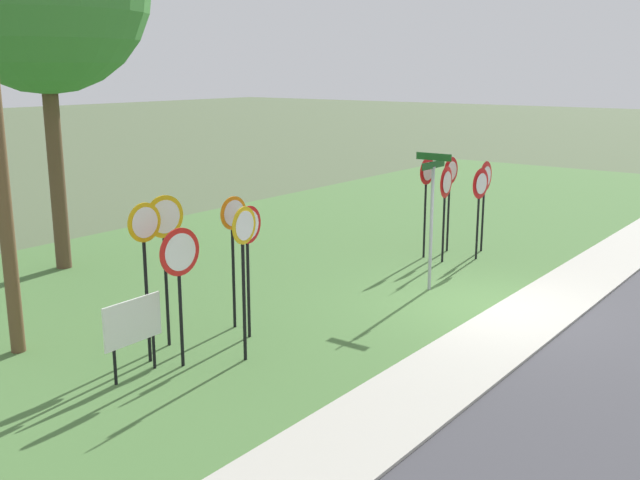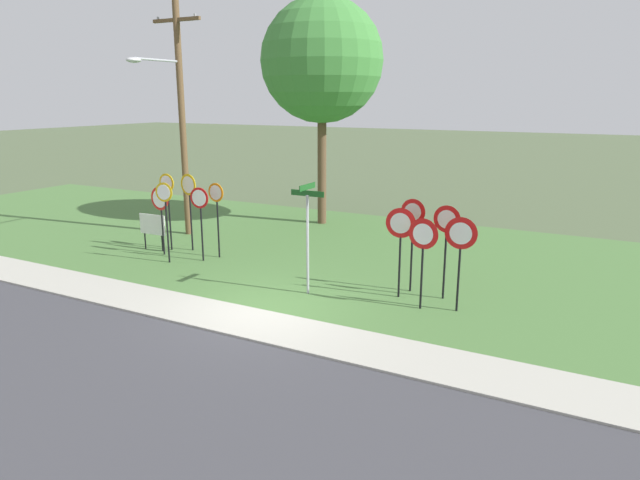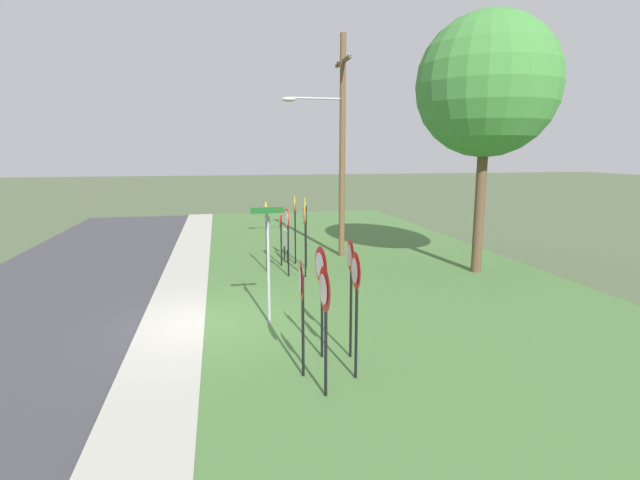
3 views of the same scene
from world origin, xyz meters
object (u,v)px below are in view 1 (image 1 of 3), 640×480
yield_sign_far_right (427,184)px  street_name_post (432,210)px  yield_sign_near_left (486,185)px  yield_sign_center (446,191)px  yield_sign_near_right (451,181)px  yield_sign_far_left (480,192)px  stop_sign_far_center (249,244)px  stop_sign_near_right (233,235)px  stop_sign_near_left (180,267)px  notice_board (133,325)px  stop_sign_center_tall (145,250)px  stop_sign_far_left (244,253)px  stop_sign_far_right (165,237)px

yield_sign_far_right → street_name_post: 2.77m
yield_sign_near_left → yield_sign_center: bearing=168.0°
yield_sign_near_right → yield_sign_far_left: size_ratio=1.08×
yield_sign_far_left → street_name_post: size_ratio=0.78×
stop_sign_far_center → yield_sign_far_right: yield_sign_far_right is taller
yield_sign_near_right → yield_sign_near_left: bearing=-50.5°
stop_sign_near_right → street_name_post: bearing=-18.3°
stop_sign_near_left → yield_sign_far_left: yield_sign_far_left is taller
yield_sign_far_right → street_name_post: (-2.37, -1.44, -0.12)m
street_name_post → yield_sign_near_right: bearing=20.6°
yield_sign_center → street_name_post: bearing=-165.8°
yield_sign_far_right → notice_board: size_ratio=2.03×
stop_sign_near_right → stop_sign_center_tall: 2.04m
yield_sign_far_left → notice_board: size_ratio=1.84×
stop_sign_near_left → yield_sign_near_right: yield_sign_near_right is taller
stop_sign_near_right → stop_sign_center_tall: bearing=-176.0°
stop_sign_far_left → yield_sign_near_left: stop_sign_far_left is taller
stop_sign_near_left → notice_board: size_ratio=1.83×
stop_sign_near_right → stop_sign_far_left: size_ratio=0.96×
stop_sign_center_tall → street_name_post: street_name_post is taller
yield_sign_near_right → yield_sign_far_left: yield_sign_near_right is taller
stop_sign_far_center → yield_sign_near_left: stop_sign_far_center is taller
stop_sign_far_left → yield_sign_far_right: (7.70, 0.98, 0.07)m
yield_sign_far_right → stop_sign_far_center: bearing=-174.8°
stop_sign_far_center → yield_sign_far_right: bearing=-2.2°
stop_sign_near_left → notice_board: bearing=160.0°
stop_sign_near_right → street_name_post: (4.29, -1.68, 0.01)m
stop_sign_center_tall → street_name_post: size_ratio=0.89×
stop_sign_near_right → yield_sign_far_left: bearing=-7.5°
stop_sign_center_tall → yield_sign_far_right: 8.70m
stop_sign_far_right → notice_board: 1.72m
street_name_post → yield_sign_near_left: bearing=7.8°
stop_sign_near_left → yield_sign_far_left: (9.16, -0.77, 0.05)m
stop_sign_near_left → street_name_post: bearing=-6.7°
yield_sign_near_left → yield_sign_far_right: bearing=147.6°
stop_sign_far_center → notice_board: 2.52m
stop_sign_far_center → stop_sign_far_right: stop_sign_far_right is taller
stop_sign_far_left → yield_sign_near_left: (9.20, 0.10, -0.05)m
stop_sign_near_left → notice_board: 1.14m
stop_sign_center_tall → yield_sign_near_right: (9.65, -0.38, -0.04)m
stop_sign_far_center → yield_sign_near_left: (8.38, -0.56, 0.05)m
yield_sign_near_left → street_name_post: (-3.87, -0.56, -0.00)m
stop_sign_far_center → yield_sign_far_left: (7.53, -0.82, -0.00)m
stop_sign_far_left → yield_sign_far_left: stop_sign_far_left is taller
yield_sign_center → stop_sign_far_left: bearing=176.5°
yield_sign_near_left → notice_board: 10.80m
yield_sign_near_left → yield_sign_far_right: yield_sign_far_right is taller
stop_sign_far_left → stop_sign_far_center: bearing=31.6°
stop_sign_center_tall → notice_board: size_ratio=2.12×
yield_sign_near_left → yield_sign_center: 1.64m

